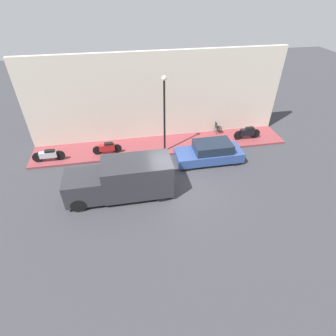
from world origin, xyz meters
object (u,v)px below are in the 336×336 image
at_px(delivery_van, 121,179).
at_px(streetlamp, 164,108).
at_px(motorcycle_red, 107,148).
at_px(scooter_silver, 49,155).
at_px(parked_car, 210,152).
at_px(cafe_chair, 217,127).
at_px(motorcycle_black, 247,133).

relative_size(delivery_van, streetlamp, 1.10).
bearing_deg(streetlamp, motorcycle_red, 84.51).
bearing_deg(scooter_silver, parked_car, -99.43).
xyz_separation_m(motorcycle_red, cafe_chair, (1.28, -7.77, 0.08)).
bearing_deg(delivery_van, cafe_chair, -53.01).
bearing_deg(parked_car, motorcycle_red, 73.60).
relative_size(scooter_silver, cafe_chair, 2.25).
bearing_deg(delivery_van, streetlamp, -38.27).
relative_size(motorcycle_red, scooter_silver, 0.95).
distance_m(delivery_van, motorcycle_red, 4.10).
xyz_separation_m(parked_car, scooter_silver, (1.61, 9.72, -0.07)).
distance_m(parked_car, motorcycle_red, 6.47).
bearing_deg(delivery_van, parked_car, -68.24).
height_order(motorcycle_red, motorcycle_black, motorcycle_black).
distance_m(motorcycle_red, scooter_silver, 3.53).
distance_m(delivery_van, streetlamp, 5.07).
height_order(streetlamp, cafe_chair, streetlamp).
height_order(delivery_van, motorcycle_black, delivery_van).
bearing_deg(scooter_silver, delivery_van, -131.31).
xyz_separation_m(motorcycle_black, cafe_chair, (1.14, 1.78, 0.02)).
xyz_separation_m(delivery_van, motorcycle_black, (4.13, -8.77, -0.43)).
bearing_deg(motorcycle_black, scooter_silver, 91.54).
relative_size(parked_car, streetlamp, 0.84).
relative_size(parked_car, cafe_chair, 4.81).
bearing_deg(parked_car, streetlamp, 59.97).
relative_size(delivery_van, cafe_chair, 6.32).
xyz_separation_m(motorcycle_black, scooter_silver, (-0.35, 13.07, -0.05)).
distance_m(motorcycle_black, streetlamp, 6.42).
distance_m(parked_car, scooter_silver, 9.86).
height_order(motorcycle_black, scooter_silver, motorcycle_black).
xyz_separation_m(parked_car, motorcycle_red, (1.83, 6.20, -0.08)).
distance_m(delivery_van, cafe_chair, 8.76).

